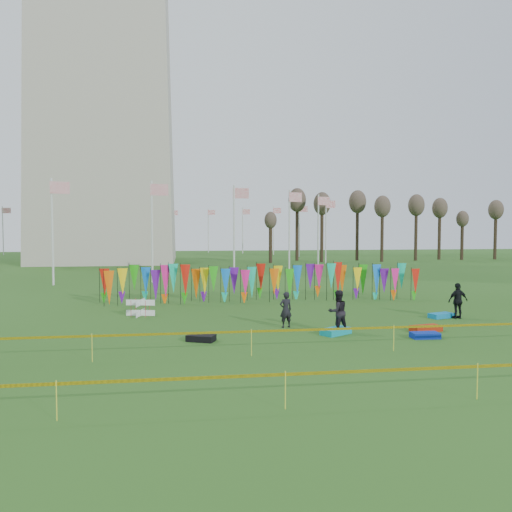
{
  "coord_description": "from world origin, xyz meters",
  "views": [
    {
      "loc": [
        -4.16,
        -19.04,
        4.17
      ],
      "look_at": [
        -0.61,
        6.0,
        2.83
      ],
      "focal_mm": 35.0,
      "sensor_mm": 36.0,
      "label": 1
    }
  ],
  "objects": [
    {
      "name": "kite_bag_blue",
      "position": [
        4.95,
        -1.16,
        0.11
      ],
      "size": [
        1.07,
        0.59,
        0.22
      ],
      "primitive_type": "cube",
      "rotation": [
        0.0,
        0.0,
        -0.03
      ],
      "color": "#0A28AB",
      "rests_on": "ground"
    },
    {
      "name": "caution_tape_far",
      "position": [
        -0.22,
        -7.86,
        0.78
      ],
      "size": [
        26.0,
        0.02,
        0.9
      ],
      "color": "#E2C504",
      "rests_on": "ground"
    },
    {
      "name": "person_mid",
      "position": [
        1.92,
        0.26,
        0.87
      ],
      "size": [
        0.94,
        0.7,
        1.74
      ],
      "primitive_type": "imported",
      "rotation": [
        0.0,
        0.0,
        3.38
      ],
      "color": "black",
      "rests_on": "ground"
    },
    {
      "name": "caution_tape_near",
      "position": [
        -0.22,
        -2.92,
        0.78
      ],
      "size": [
        26.0,
        0.02,
        0.9
      ],
      "color": "#E2C504",
      "rests_on": "ground"
    },
    {
      "name": "kite_bag_teal",
      "position": [
        7.81,
        2.9,
        0.11
      ],
      "size": [
        1.28,
        0.89,
        0.22
      ],
      "primitive_type": "cube",
      "rotation": [
        0.0,
        0.0,
        0.31
      ],
      "color": "#0D7DC3",
      "rests_on": "ground"
    },
    {
      "name": "person_right",
      "position": [
        8.49,
        2.63,
        0.84
      ],
      "size": [
        1.03,
        0.64,
        1.67
      ],
      "primitive_type": "imported",
      "rotation": [
        0.0,
        0.0,
        3.23
      ],
      "color": "black",
      "rests_on": "ground"
    },
    {
      "name": "kite_bag_black",
      "position": [
        -3.6,
        -0.46,
        0.12
      ],
      "size": [
        1.17,
        0.95,
        0.24
      ],
      "primitive_type": "cube",
      "rotation": [
        0.0,
        0.0,
        -0.42
      ],
      "color": "black",
      "rests_on": "ground"
    },
    {
      "name": "kite_bag_turquoise",
      "position": [
        1.75,
        -0.01,
        0.12
      ],
      "size": [
        1.39,
        1.2,
        0.25
      ],
      "primitive_type": "cube",
      "rotation": [
        0.0,
        0.0,
        0.57
      ],
      "color": "#0C9DB4",
      "rests_on": "ground"
    },
    {
      "name": "kite_bag_red",
      "position": [
        5.61,
        0.08,
        0.12
      ],
      "size": [
        1.36,
        0.83,
        0.23
      ],
      "primitive_type": "cube",
      "rotation": [
        0.0,
        0.0,
        0.21
      ],
      "color": "#B9270C",
      "rests_on": "ground"
    },
    {
      "name": "person_left",
      "position": [
        0.05,
        1.63,
        0.77
      ],
      "size": [
        0.64,
        0.53,
        1.53
      ],
      "primitive_type": "imported",
      "rotation": [
        0.0,
        0.0,
        3.39
      ],
      "color": "black",
      "rests_on": "ground"
    },
    {
      "name": "ground",
      "position": [
        0.0,
        0.0,
        0.0
      ],
      "size": [
        160.0,
        160.0,
        0.0
      ],
      "primitive_type": "plane",
      "color": "#234B15",
      "rests_on": "ground"
    },
    {
      "name": "flagpole_ring",
      "position": [
        -14.0,
        48.0,
        4.0
      ],
      "size": [
        57.4,
        56.16,
        8.0
      ],
      "color": "silver",
      "rests_on": "ground"
    },
    {
      "name": "tree_line",
      "position": [
        32.0,
        44.0,
        6.17
      ],
      "size": [
        53.92,
        1.92,
        7.84
      ],
      "color": "#392B1C",
      "rests_on": "ground"
    },
    {
      "name": "box_kite",
      "position": [
        -6.33,
        5.41,
        0.4
      ],
      "size": [
        0.72,
        0.72,
        0.8
      ],
      "rotation": [
        0.0,
        0.0,
        -0.22
      ],
      "color": "red",
      "rests_on": "ground"
    },
    {
      "name": "banner_row",
      "position": [
        0.28,
        9.41,
        1.21
      ],
      "size": [
        18.64,
        0.64,
        2.09
      ],
      "color": "black",
      "rests_on": "ground"
    }
  ]
}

